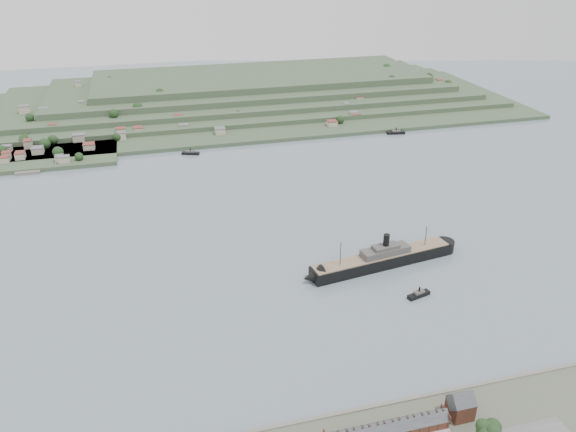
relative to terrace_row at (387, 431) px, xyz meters
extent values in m
plane|color=slate|center=(10.00, 168.02, -6.84)|extent=(1400.00, 1400.00, 0.00)
cube|color=slate|center=(10.00, 19.02, -5.54)|extent=(220.00, 2.00, 2.60)
cube|color=#35373D|center=(0.00, 0.02, 2.16)|extent=(55.60, 8.15, 8.15)
cube|color=#432418|center=(27.50, 0.02, 3.16)|extent=(0.50, 8.40, 3.00)
cube|color=black|center=(-16.50, 0.02, 4.56)|extent=(0.90, 1.40, 3.20)
cube|color=black|center=(-2.75, 0.02, 4.56)|extent=(0.90, 1.40, 3.20)
cube|color=black|center=(2.75, 0.02, 4.56)|extent=(0.90, 1.40, 3.20)
cube|color=black|center=(16.50, 0.02, 4.56)|extent=(0.90, 1.40, 3.20)
cube|color=black|center=(22.00, 0.02, 4.56)|extent=(0.90, 1.40, 3.20)
cube|color=#432418|center=(37.50, 4.02, -0.34)|extent=(10.00, 10.00, 9.00)
cube|color=#35373D|center=(37.50, 4.02, 4.16)|extent=(10.40, 10.18, 10.18)
cube|color=#354A31|center=(10.00, 528.02, -4.84)|extent=(760.00, 260.00, 4.00)
cube|color=#354A31|center=(30.00, 553.02, -0.34)|extent=(680.00, 220.00, 5.00)
cube|color=#354A31|center=(45.00, 568.02, 5.16)|extent=(600.00, 200.00, 6.00)
cube|color=#354A31|center=(60.00, 583.02, 11.66)|extent=(520.00, 180.00, 7.00)
cube|color=#354A31|center=(75.00, 598.02, 19.16)|extent=(440.00, 160.00, 8.00)
cube|color=#354A31|center=(-190.00, 418.02, -4.84)|extent=(150.00, 90.00, 4.00)
cube|color=slate|center=(-195.00, 376.02, -5.44)|extent=(22.00, 14.00, 2.80)
cube|color=black|center=(57.03, 136.77, -2.89)|extent=(102.41, 28.03, 7.90)
cone|color=black|center=(6.80, 129.45, -2.89)|extent=(15.35, 15.35, 13.54)
cylinder|color=black|center=(107.26, 144.09, -2.89)|extent=(13.54, 13.54, 7.90)
cube|color=#7D6953|center=(57.03, 136.77, 1.39)|extent=(100.02, 26.59, 0.68)
cube|color=#484543|center=(59.26, 137.10, 3.87)|extent=(34.95, 14.92, 4.51)
cube|color=#484543|center=(59.26, 137.10, 6.92)|extent=(19.00, 10.42, 2.82)
cylinder|color=black|center=(59.26, 137.10, 11.21)|extent=(4.06, 4.06, 10.15)
cylinder|color=#493621|center=(25.78, 132.22, 8.95)|extent=(0.56, 0.56, 18.05)
cylinder|color=#493621|center=(90.52, 141.65, 7.82)|extent=(0.56, 0.56, 15.79)
cube|color=black|center=(64.58, 97.38, -5.62)|extent=(15.78, 7.73, 2.44)
cube|color=#484543|center=(64.58, 97.38, -3.79)|extent=(7.46, 4.86, 1.83)
cylinder|color=black|center=(64.58, 97.38, -1.76)|extent=(1.02, 1.02, 3.56)
cube|color=black|center=(-43.30, 385.78, -5.66)|extent=(18.33, 10.73, 2.36)
cube|color=#484543|center=(-43.30, 385.78, -3.89)|extent=(8.84, 6.45, 1.77)
cylinder|color=black|center=(-43.30, 385.78, -1.92)|extent=(0.98, 0.98, 3.45)
cube|color=black|center=(185.55, 393.02, -5.52)|extent=(20.46, 8.46, 2.65)
cube|color=#484543|center=(185.55, 393.02, -3.53)|extent=(9.50, 5.71, 1.99)
cylinder|color=black|center=(185.55, 393.02, -1.33)|extent=(1.10, 1.10, 3.86)
sphere|color=black|center=(39.73, -13.73, 2.73)|extent=(9.74, 9.74, 9.74)
sphere|color=black|center=(42.43, -12.65, 3.81)|extent=(7.57, 7.57, 7.57)
sphere|color=black|center=(40.27, -16.11, 5.44)|extent=(6.49, 6.49, 6.49)
camera|label=1|loc=(-86.13, -157.41, 190.13)|focal=35.00mm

